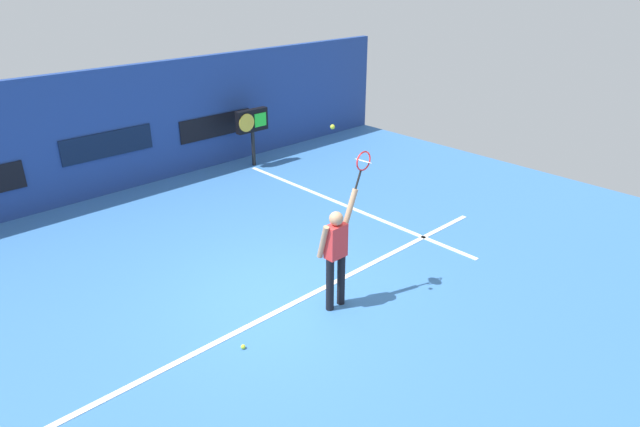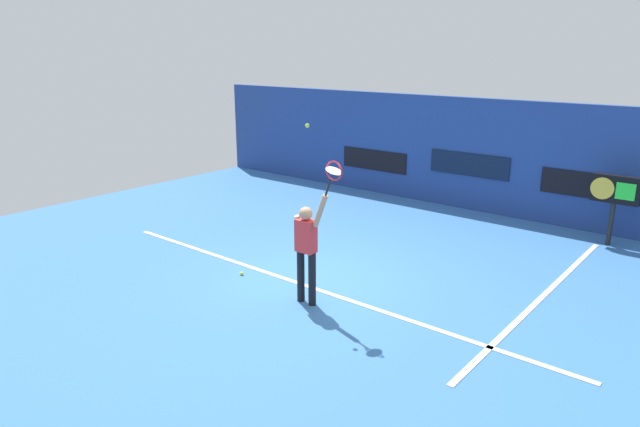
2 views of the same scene
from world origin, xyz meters
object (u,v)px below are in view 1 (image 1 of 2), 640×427
at_px(tennis_player, 336,251).
at_px(scoreboard_clock, 252,123).
at_px(tennis_racket, 363,163).
at_px(spare_ball, 243,347).
at_px(tennis_ball, 333,127).

relative_size(tennis_player, scoreboard_clock, 1.26).
bearing_deg(tennis_racket, tennis_player, 179.56).
relative_size(scoreboard_clock, spare_ball, 22.90).
bearing_deg(tennis_racket, spare_ball, 176.57).
height_order(tennis_player, tennis_racket, tennis_racket).
bearing_deg(spare_ball, tennis_player, -4.38).
distance_m(tennis_player, tennis_racket, 1.43).
xyz_separation_m(tennis_player, spare_ball, (-1.75, 0.13, -0.98)).
height_order(tennis_player, tennis_ball, tennis_ball).
bearing_deg(tennis_ball, tennis_racket, -7.50).
xyz_separation_m(tennis_player, scoreboard_clock, (3.22, 6.46, 0.18)).
xyz_separation_m(tennis_racket, scoreboard_clock, (2.66, 6.46, -1.14)).
xyz_separation_m(tennis_player, tennis_racket, (0.55, -0.00, 1.32)).
distance_m(tennis_ball, scoreboard_clock, 7.38).
relative_size(tennis_ball, spare_ball, 1.00).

